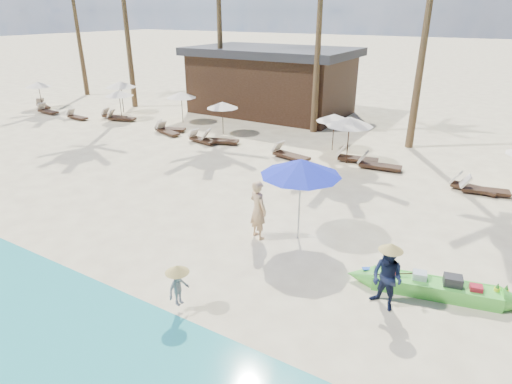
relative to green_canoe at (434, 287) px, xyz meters
The scene contains 29 objects.
ground 5.77m from the green_canoe, 165.58° to the right, with size 240.00×240.00×0.00m, color #FAECB9.
wet_sand_strip 8.52m from the green_canoe, 130.95° to the right, with size 240.00×4.50×0.01m, color tan.
green_canoe is the anchor object (origin of this frame).
tourist 5.32m from the green_canoe, behind, with size 0.69×0.45×1.88m, color tan.
vendor_green 1.59m from the green_canoe, 129.89° to the right, with size 0.78×0.61×1.61m, color #151C3A.
vendor_yellow 6.27m from the green_canoe, 143.41° to the right, with size 0.60×0.35×0.94m, color gray.
blue_umbrella 4.75m from the green_canoe, 168.41° to the left, with size 2.41×2.41×2.59m.
resort_parasol_0 30.10m from the green_canoe, 162.85° to the left, with size 1.79×1.79×1.84m.
lounger_0_left 29.81m from the green_canoe, 162.89° to the left, with size 1.84×1.10×0.60m.
lounger_0_right 27.75m from the green_canoe, 163.68° to the left, with size 1.82×0.66×0.61m.
resort_parasol_1 24.87m from the green_canoe, 154.32° to the left, with size 2.07×2.07×2.14m.
lounger_1_left 24.72m from the green_canoe, 161.74° to the left, with size 1.65×0.58×0.55m.
lounger_1_right 23.37m from the green_canoe, 157.15° to the left, with size 1.81×0.77×0.59m.
resort_parasol_2 22.95m from the green_canoe, 156.12° to the left, with size 1.81×1.81×1.86m.
lounger_2_left 22.49m from the green_canoe, 156.74° to the left, with size 1.90×1.12×0.62m.
resort_parasol_3 20.12m from the green_canoe, 147.85° to the left, with size 1.86×1.86×1.91m.
lounger_3_left 18.31m from the green_canoe, 152.42° to the left, with size 1.88×1.12×0.61m.
lounger_3_right 17.80m from the green_canoe, 153.30° to the left, with size 1.82×1.02×0.59m.
resort_parasol_4 16.45m from the green_canoe, 143.65° to the left, with size 1.78×1.78×1.84m.
lounger_4_left 15.23m from the green_canoe, 149.88° to the left, with size 1.80×0.83×0.59m.
lounger_4_right 14.61m from the green_canoe, 147.08° to the left, with size 2.05×1.18×0.66m.
resort_parasol_5 12.09m from the green_canoe, 123.65° to the left, with size 1.81×1.81×1.86m.
lounger_5_left 11.01m from the green_canoe, 136.00° to the left, with size 2.04×0.98×0.66m.
resort_parasol_6 10.14m from the green_canoe, 122.32° to the left, with size 2.12×2.12×2.19m.
lounger_6_left 10.15m from the green_canoe, 119.88° to the left, with size 1.99×0.94×0.65m.
lounger_6_right 9.22m from the green_canoe, 114.89° to the left, with size 1.97×0.81×0.65m.
lounger_7_left 7.67m from the green_canoe, 87.04° to the left, with size 1.87×0.90×0.61m.
lounger_7_right 7.75m from the green_canoe, 90.05° to the left, with size 1.78×0.77×0.58m.
pavilion_west 21.13m from the green_canoe, 130.22° to the left, with size 10.80×6.60×4.30m.
Camera 1 is at (6.32, -8.42, 6.53)m, focal length 30.00 mm.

